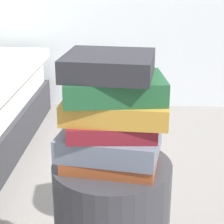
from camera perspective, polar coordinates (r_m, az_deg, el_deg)
The scene contains 6 objects.
book_rust at distance 1.14m, azimuth 0.08°, elevation -6.30°, with size 0.25×0.20×0.03m, color #994723.
book_slate at distance 1.11m, azimuth -0.32°, elevation -4.30°, with size 0.26×0.19×0.06m, color slate.
book_maroon at distance 1.09m, azimuth -0.22°, elevation -2.02°, with size 0.23×0.16×0.04m, color maroon.
book_ochre at distance 1.07m, azimuth 0.57°, elevation 0.46°, with size 0.27×0.17×0.05m, color #B7842D.
book_forest at distance 1.06m, azimuth 0.29°, elevation 3.41°, with size 0.26×0.17×0.06m, color #1E512D.
book_charcoal at distance 1.05m, azimuth -0.44°, elevation 6.52°, with size 0.22×0.20×0.06m, color #28282D.
Camera 1 is at (0.05, -1.01, 1.04)m, focal length 65.95 mm.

